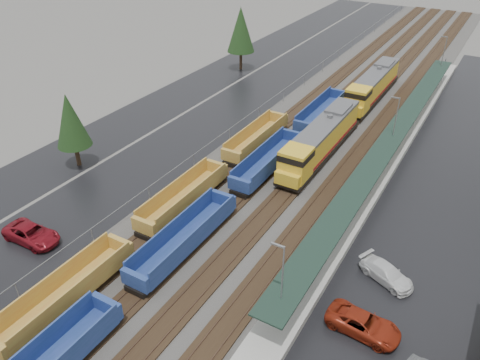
# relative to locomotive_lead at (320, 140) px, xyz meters

# --- Properties ---
(ballast_strip) EXTENTS (20.00, 160.00, 0.08)m
(ballast_strip) POSITION_rel_locomotive_lead_xyz_m (-2.00, 13.98, -2.38)
(ballast_strip) COLOR #302D2B
(ballast_strip) RESTS_ON ground
(trackbed) EXTENTS (14.60, 160.00, 0.22)m
(trackbed) POSITION_rel_locomotive_lead_xyz_m (-2.00, 13.98, -2.27)
(trackbed) COLOR black
(trackbed) RESTS_ON ground
(west_parking_lot) EXTENTS (10.00, 160.00, 0.02)m
(west_parking_lot) POSITION_rel_locomotive_lead_xyz_m (-17.00, 13.98, -2.41)
(west_parking_lot) COLOR black
(west_parking_lot) RESTS_ON ground
(west_road) EXTENTS (9.00, 160.00, 0.02)m
(west_road) POSITION_rel_locomotive_lead_xyz_m (-27.00, 13.98, -2.41)
(west_road) COLOR black
(west_road) RESTS_ON ground
(east_commuter_lot) EXTENTS (16.00, 100.00, 0.02)m
(east_commuter_lot) POSITION_rel_locomotive_lead_xyz_m (17.00, 3.98, -2.41)
(east_commuter_lot) COLOR black
(east_commuter_lot) RESTS_ON ground
(station_platform) EXTENTS (3.00, 80.00, 8.00)m
(station_platform) POSITION_rel_locomotive_lead_xyz_m (7.50, 3.99, -1.69)
(station_platform) COLOR #9E9B93
(station_platform) RESTS_ON ground
(chainlink_fence) EXTENTS (0.08, 160.04, 2.02)m
(chainlink_fence) POSITION_rel_locomotive_lead_xyz_m (-11.50, 12.42, -0.82)
(chainlink_fence) COLOR gray
(chainlink_fence) RESTS_ON ground
(tree_west_near) EXTENTS (3.96, 3.96, 9.00)m
(tree_west_near) POSITION_rel_locomotive_lead_xyz_m (-24.00, -16.02, 3.39)
(tree_west_near) COLOR #332316
(tree_west_near) RESTS_ON ground
(tree_west_far) EXTENTS (4.84, 4.84, 11.00)m
(tree_west_far) POSITION_rel_locomotive_lead_xyz_m (-25.00, 23.98, 4.70)
(tree_west_far) COLOR #332316
(tree_west_far) RESTS_ON ground
(locomotive_lead) EXTENTS (3.05, 20.12, 4.55)m
(locomotive_lead) POSITION_rel_locomotive_lead_xyz_m (0.00, 0.00, 0.00)
(locomotive_lead) COLOR black
(locomotive_lead) RESTS_ON ground
(locomotive_trail) EXTENTS (3.05, 20.12, 4.55)m
(locomotive_trail) POSITION_rel_locomotive_lead_xyz_m (0.00, 21.00, 0.00)
(locomotive_trail) COLOR black
(locomotive_trail) RESTS_ON ground
(well_string_yellow) EXTENTS (2.66, 75.36, 2.36)m
(well_string_yellow) POSITION_rel_locomotive_lead_xyz_m (-8.00, -32.23, -1.25)
(well_string_yellow) COLOR #B07331
(well_string_yellow) RESTS_ON ground
(well_string_blue) EXTENTS (2.69, 79.58, 2.39)m
(well_string_blue) POSITION_rel_locomotive_lead_xyz_m (-4.00, -22.06, -1.24)
(well_string_blue) COLOR navy
(well_string_blue) RESTS_ON ground
(parked_car_west_c) EXTENTS (2.80, 5.77, 1.58)m
(parked_car_west_c) POSITION_rel_locomotive_lead_xyz_m (-16.99, -28.36, -1.63)
(parked_car_west_c) COLOR maroon
(parked_car_west_c) RESTS_ON ground
(parked_car_east_b) EXTENTS (2.94, 5.68, 1.53)m
(parked_car_east_b) POSITION_rel_locomotive_lead_xyz_m (12.92, -23.08, -1.66)
(parked_car_east_b) COLOR maroon
(parked_car_east_b) RESTS_ON ground
(parked_car_east_c) EXTENTS (3.78, 5.26, 1.42)m
(parked_car_east_c) POSITION_rel_locomotive_lead_xyz_m (12.92, -16.82, -1.72)
(parked_car_east_c) COLOR silver
(parked_car_east_c) RESTS_ON ground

